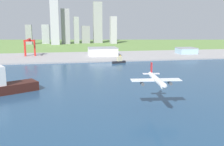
{
  "coord_description": "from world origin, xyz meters",
  "views": [
    {
      "loc": [
        -32.87,
        -5.16,
        66.64
      ],
      "look_at": [
        -1.94,
        167.5,
        31.84
      ],
      "focal_mm": 41.16,
      "sensor_mm": 36.0,
      "label": 1
    }
  ],
  "objects_px": {
    "tugboat_small": "(119,61)",
    "warehouse_annex": "(186,51)",
    "airplane_landing": "(157,80)",
    "warehouse_main": "(103,51)",
    "port_crane_red": "(29,44)"
  },
  "relations": [
    {
      "from": "port_crane_red",
      "to": "warehouse_annex",
      "type": "bearing_deg",
      "value": -2.83
    },
    {
      "from": "port_crane_red",
      "to": "warehouse_main",
      "type": "xyz_separation_m",
      "value": [
        139.36,
        -14.72,
        -16.23
      ]
    },
    {
      "from": "tugboat_small",
      "to": "port_crane_red",
      "type": "height_order",
      "value": "port_crane_red"
    },
    {
      "from": "warehouse_annex",
      "to": "warehouse_main",
      "type": "bearing_deg",
      "value": 179.72
    },
    {
      "from": "airplane_landing",
      "to": "warehouse_main",
      "type": "xyz_separation_m",
      "value": [
        3.17,
        315.83,
        -13.02
      ]
    },
    {
      "from": "warehouse_main",
      "to": "warehouse_annex",
      "type": "distance_m",
      "value": 175.83
    },
    {
      "from": "port_crane_red",
      "to": "warehouse_main",
      "type": "height_order",
      "value": "port_crane_red"
    },
    {
      "from": "airplane_landing",
      "to": "warehouse_main",
      "type": "height_order",
      "value": "airplane_landing"
    },
    {
      "from": "tugboat_small",
      "to": "port_crane_red",
      "type": "distance_m",
      "value": 186.4
    },
    {
      "from": "tugboat_small",
      "to": "warehouse_annex",
      "type": "height_order",
      "value": "warehouse_annex"
    },
    {
      "from": "tugboat_small",
      "to": "warehouse_annex",
      "type": "xyz_separation_m",
      "value": [
        160.73,
        86.34,
        4.65
      ]
    },
    {
      "from": "port_crane_red",
      "to": "warehouse_annex",
      "type": "relative_size",
      "value": 1.13
    },
    {
      "from": "tugboat_small",
      "to": "warehouse_main",
      "type": "bearing_deg",
      "value": 99.82
    },
    {
      "from": "warehouse_main",
      "to": "port_crane_red",
      "type": "bearing_deg",
      "value": 173.97
    },
    {
      "from": "port_crane_red",
      "to": "warehouse_main",
      "type": "bearing_deg",
      "value": -6.03
    }
  ]
}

